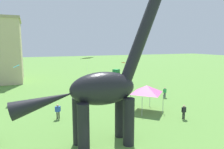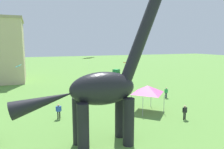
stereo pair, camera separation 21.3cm
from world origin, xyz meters
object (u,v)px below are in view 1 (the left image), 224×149
Objects in this scene: kite_high_left at (123,63)px; kite_high_right at (116,73)px; person_near_flyer at (165,91)px; dinosaur_sculpture at (102,88)px; kite_far_right at (87,58)px; person_photographer at (58,110)px; festival_canopy_tent at (147,89)px; kite_mid_left at (17,66)px; person_far_spectator at (184,111)px.

kite_high_right is at bearing -117.33° from kite_high_left.
person_near_flyer is at bearing -59.14° from kite_high_left.
dinosaur_sculpture is 19.12× the size of kite_high_right.
person_near_flyer is 0.77× the size of kite_far_right.
person_photographer is (-2.44, 6.88, -3.46)m from dinosaur_sculpture.
kite_high_right is (3.92, -6.05, 4.42)m from person_photographer.
kite_high_right is (1.47, 0.83, 0.96)m from dinosaur_sculpture.
kite_far_right is (-10.17, 4.48, 4.77)m from person_near_flyer.
dinosaur_sculpture is at bearing -159.61° from person_photographer.
person_near_flyer is at bearing 37.89° from kite_high_right.
dinosaur_sculpture is 16.16× the size of kite_high_left.
festival_canopy_tent is (7.39, 5.72, -1.87)m from dinosaur_sculpture.
person_near_flyer is 15.67m from person_photographer.
festival_canopy_tent is 10.61m from kite_high_left.
festival_canopy_tent is at bearing -100.51° from kite_high_left.
person_near_flyer is at bearing 45.96° from dinosaur_sculpture.
kite_mid_left reaches higher than person_near_flyer.
person_near_flyer is 0.97× the size of person_photographer.
kite_high_right is at bearing 53.18° from person_near_flyer.
dinosaur_sculpture is 9.53m from festival_canopy_tent.
dinosaur_sculpture is 8.08× the size of person_near_flyer.
kite_far_right is at bearing 84.40° from kite_high_right.
person_photographer is (-11.98, 4.95, 0.04)m from person_far_spectator.
dinosaur_sculpture is 10.34m from person_far_spectator.
kite_mid_left is (-19.40, 5.72, 3.89)m from person_near_flyer.
dinosaur_sculpture is 7.81× the size of person_photographer.
dinosaur_sculpture is 16.78m from kite_mid_left.
kite_high_right is 0.33× the size of kite_far_right.
festival_canopy_tent is 4.17× the size of kite_high_left.
dinosaur_sculpture is at bearing 52.29° from person_near_flyer.
kite_mid_left is (-15.72, -0.44, 0.11)m from kite_high_left.
kite_high_right is 13.49m from kite_far_right.
person_photographer is at bearing -125.39° from kite_far_right.
person_photographer is 0.80× the size of kite_far_right.
kite_high_right is at bearing -46.98° from person_far_spectator.
dinosaur_sculpture reaches higher than kite_mid_left.
person_far_spectator is at bearing 81.65° from person_near_flyer.
dinosaur_sculpture is 18.44m from kite_high_left.
person_near_flyer is at bearing -16.43° from kite_mid_left.
kite_high_right reaches higher than person_photographer.
person_far_spectator is 8.55m from person_near_flyer.
dinosaur_sculpture is at bearing -43.32° from person_far_spectator.
person_photographer is (-15.40, -2.89, 0.03)m from person_near_flyer.
person_far_spectator is 1.47× the size of kite_mid_left.
dinosaur_sculpture is at bearing -101.08° from kite_far_right.
person_near_flyer is at bearing -168.41° from person_far_spectator.
dinosaur_sculpture reaches higher than festival_canopy_tent.
person_far_spectator is 0.76× the size of kite_far_right.
person_near_flyer is 0.48× the size of festival_canopy_tent.
kite_high_left reaches higher than festival_canopy_tent.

